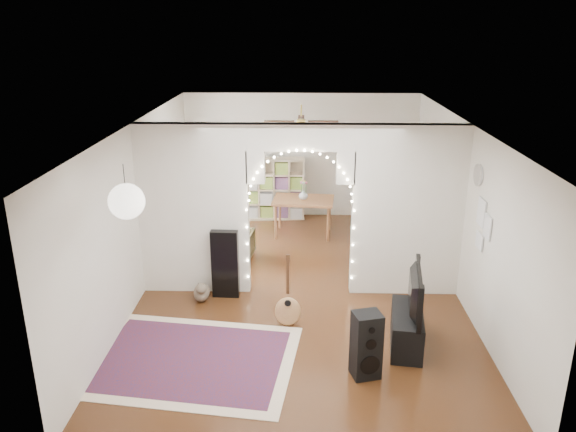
{
  "coord_description": "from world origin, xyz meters",
  "views": [
    {
      "loc": [
        0.02,
        -8.21,
        4.11
      ],
      "look_at": [
        -0.2,
        0.3,
        1.16
      ],
      "focal_mm": 35.0,
      "sensor_mm": 36.0,
      "label": 1
    }
  ],
  "objects_px": {
    "dining_chair_left": "(238,245)",
    "dining_chair_right": "(365,225)",
    "media_console": "(407,329)",
    "acoustic_guitar": "(288,300)",
    "floor_speaker": "(366,345)",
    "dining_table": "(303,203)",
    "bookcase": "(274,189)"
  },
  "relations": [
    {
      "from": "bookcase",
      "to": "dining_chair_right",
      "type": "distance_m",
      "value": 2.22
    },
    {
      "from": "media_console",
      "to": "dining_chair_left",
      "type": "relative_size",
      "value": 1.75
    },
    {
      "from": "bookcase",
      "to": "dining_table",
      "type": "xyz_separation_m",
      "value": [
        0.63,
        -0.99,
        0.01
      ]
    },
    {
      "from": "dining_chair_left",
      "to": "floor_speaker",
      "type": "bearing_deg",
      "value": -54.93
    },
    {
      "from": "acoustic_guitar",
      "to": "dining_chair_right",
      "type": "height_order",
      "value": "acoustic_guitar"
    },
    {
      "from": "acoustic_guitar",
      "to": "dining_chair_left",
      "type": "height_order",
      "value": "acoustic_guitar"
    },
    {
      "from": "bookcase",
      "to": "dining_chair_left",
      "type": "xyz_separation_m",
      "value": [
        -0.56,
        -2.23,
        -0.42
      ]
    },
    {
      "from": "floor_speaker",
      "to": "media_console",
      "type": "distance_m",
      "value": 0.94
    },
    {
      "from": "media_console",
      "to": "dining_table",
      "type": "bearing_deg",
      "value": 116.73
    },
    {
      "from": "media_console",
      "to": "bookcase",
      "type": "height_order",
      "value": "bookcase"
    },
    {
      "from": "floor_speaker",
      "to": "media_console",
      "type": "xyz_separation_m",
      "value": [
        0.62,
        0.68,
        -0.17
      ]
    },
    {
      "from": "media_console",
      "to": "dining_chair_left",
      "type": "height_order",
      "value": "dining_chair_left"
    },
    {
      "from": "dining_chair_left",
      "to": "dining_chair_right",
      "type": "height_order",
      "value": "dining_chair_right"
    },
    {
      "from": "dining_chair_left",
      "to": "dining_chair_right",
      "type": "distance_m",
      "value": 2.68
    },
    {
      "from": "acoustic_guitar",
      "to": "bookcase",
      "type": "xyz_separation_m",
      "value": [
        -0.42,
        4.65,
        0.27
      ]
    },
    {
      "from": "dining_chair_left",
      "to": "acoustic_guitar",
      "type": "bearing_deg",
      "value": -61.5
    },
    {
      "from": "acoustic_guitar",
      "to": "bookcase",
      "type": "height_order",
      "value": "bookcase"
    },
    {
      "from": "acoustic_guitar",
      "to": "media_console",
      "type": "bearing_deg",
      "value": -13.12
    },
    {
      "from": "floor_speaker",
      "to": "dining_table",
      "type": "relative_size",
      "value": 0.67
    },
    {
      "from": "bookcase",
      "to": "dining_chair_left",
      "type": "bearing_deg",
      "value": -108.24
    },
    {
      "from": "dining_table",
      "to": "dining_chair_left",
      "type": "bearing_deg",
      "value": -128.81
    },
    {
      "from": "media_console",
      "to": "acoustic_guitar",
      "type": "bearing_deg",
      "value": 171.47
    },
    {
      "from": "acoustic_guitar",
      "to": "floor_speaker",
      "type": "distance_m",
      "value": 1.52
    },
    {
      "from": "acoustic_guitar",
      "to": "bookcase",
      "type": "bearing_deg",
      "value": 98.88
    },
    {
      "from": "floor_speaker",
      "to": "dining_chair_right",
      "type": "distance_m",
      "value": 4.73
    },
    {
      "from": "floor_speaker",
      "to": "media_console",
      "type": "relative_size",
      "value": 0.85
    },
    {
      "from": "acoustic_guitar",
      "to": "bookcase",
      "type": "relative_size",
      "value": 0.69
    },
    {
      "from": "floor_speaker",
      "to": "dining_table",
      "type": "xyz_separation_m",
      "value": [
        -0.76,
        4.82,
        0.26
      ]
    },
    {
      "from": "media_console",
      "to": "dining_table",
      "type": "relative_size",
      "value": 0.79
    },
    {
      "from": "floor_speaker",
      "to": "dining_chair_left",
      "type": "relative_size",
      "value": 1.49
    },
    {
      "from": "bookcase",
      "to": "acoustic_guitar",
      "type": "bearing_deg",
      "value": -88.92
    },
    {
      "from": "floor_speaker",
      "to": "dining_chair_left",
      "type": "distance_m",
      "value": 4.09
    }
  ]
}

